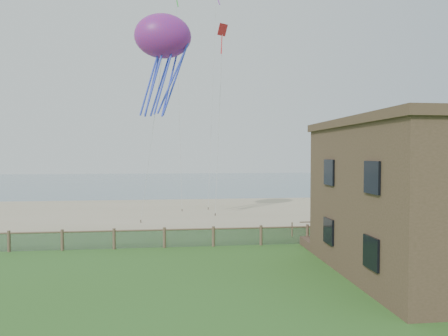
# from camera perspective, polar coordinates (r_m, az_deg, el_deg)

# --- Properties ---
(ground) EXTENTS (160.00, 160.00, 0.00)m
(ground) POSITION_cam_1_polar(r_m,az_deg,el_deg) (19.41, 0.10, -15.14)
(ground) COLOR #356221
(ground) RESTS_ON ground
(sand_beach) EXTENTS (72.00, 20.00, 0.02)m
(sand_beach) POSITION_cam_1_polar(r_m,az_deg,el_deg) (40.88, -3.52, -6.04)
(sand_beach) COLOR tan
(sand_beach) RESTS_ON ground
(ocean) EXTENTS (160.00, 68.00, 0.02)m
(ocean) POSITION_cam_1_polar(r_m,az_deg,el_deg) (84.64, -5.12, -1.88)
(ocean) COLOR slate
(ocean) RESTS_ON ground
(chainlink_fence) EXTENTS (36.20, 0.20, 1.25)m
(chainlink_fence) POSITION_cam_1_polar(r_m,az_deg,el_deg) (25.06, -1.53, -9.91)
(chainlink_fence) COLOR brown
(chainlink_fence) RESTS_ON ground
(motel_deck) EXTENTS (15.00, 2.00, 0.50)m
(motel_deck) POSITION_cam_1_polar(r_m,az_deg,el_deg) (28.43, 26.16, -9.30)
(motel_deck) COLOR brown
(motel_deck) RESTS_ON ground
(picnic_table) EXTENTS (2.02, 1.60, 0.80)m
(picnic_table) POSITION_cam_1_polar(r_m,az_deg,el_deg) (26.25, 17.63, -9.79)
(picnic_table) COLOR brown
(picnic_table) RESTS_ON ground
(octopus_kite) EXTENTS (4.26, 3.29, 8.02)m
(octopus_kite) POSITION_cam_1_polar(r_m,az_deg,el_deg) (31.30, -8.71, 14.50)
(octopus_kite) COLOR red
(kite_red) EXTENTS (1.55, 1.76, 2.11)m
(kite_red) POSITION_cam_1_polar(r_m,az_deg,el_deg) (34.21, -0.21, 18.31)
(kite_red) COLOR red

